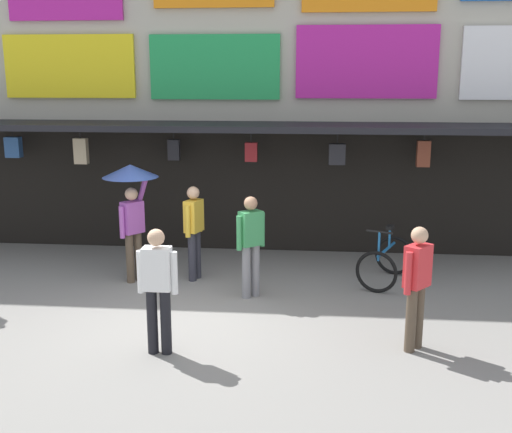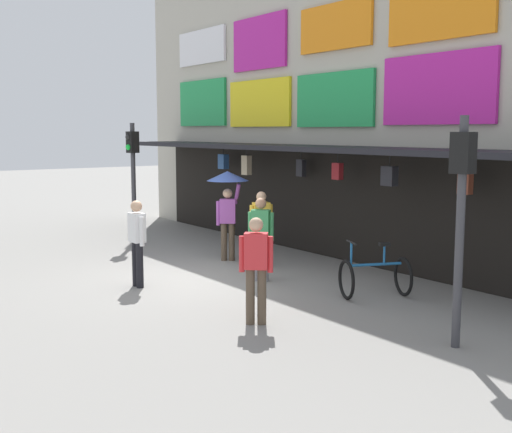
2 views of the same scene
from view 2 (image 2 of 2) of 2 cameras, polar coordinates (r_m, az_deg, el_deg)
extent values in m
plane|color=gray|center=(13.39, -6.09, -5.47)|extent=(80.00, 80.00, 0.00)
cube|color=#B2AD9E|center=(15.85, 8.60, 11.05)|extent=(18.00, 1.20, 8.00)
cube|color=black|center=(14.95, 4.90, 5.96)|extent=(15.30, 1.40, 0.12)
cube|color=white|center=(20.29, -4.78, 14.55)|extent=(2.58, 0.08, 1.01)
cube|color=#B71E93|center=(17.82, 0.27, 14.93)|extent=(2.31, 0.08, 1.38)
cube|color=orange|center=(15.55, 6.91, 16.15)|extent=(2.34, 0.08, 1.05)
cube|color=orange|center=(13.56, 15.78, 17.46)|extent=(2.52, 0.08, 1.37)
cube|color=green|center=(20.16, -4.72, 9.85)|extent=(2.59, 0.08, 1.37)
cube|color=yellow|center=(17.69, 0.27, 9.87)|extent=(2.68, 0.08, 1.24)
cube|color=green|center=(15.39, 6.82, 10.11)|extent=(2.58, 0.08, 1.25)
cube|color=#B71E93|center=(13.36, 15.53, 10.70)|extent=(2.71, 0.08, 1.38)
cylinder|color=black|center=(18.34, -2.88, 5.76)|extent=(0.02, 0.02, 0.20)
cube|color=#2D5693|center=(18.35, -2.87, 4.82)|extent=(0.30, 0.18, 0.41)
cylinder|color=black|center=(16.96, -0.84, 5.65)|extent=(0.02, 0.02, 0.18)
cube|color=tan|center=(16.97, -0.84, 4.50)|extent=(0.26, 0.15, 0.50)
cylinder|color=black|center=(15.79, 3.98, 5.41)|extent=(0.02, 0.02, 0.23)
cube|color=#232328|center=(15.80, 3.97, 4.26)|extent=(0.23, 0.14, 0.41)
cylinder|color=black|center=(14.43, 7.15, 5.15)|extent=(0.02, 0.02, 0.24)
cube|color=maroon|center=(14.44, 7.14, 3.94)|extent=(0.23, 0.14, 0.36)
cylinder|color=black|center=(13.18, 11.62, 4.85)|extent=(0.02, 0.02, 0.24)
cube|color=#232328|center=(13.20, 11.59, 3.48)|extent=(0.31, 0.18, 0.39)
cylinder|color=black|center=(12.31, 17.89, 4.59)|extent=(0.02, 0.02, 0.19)
cube|color=brown|center=(12.32, 17.82, 3.01)|extent=(0.24, 0.15, 0.49)
cube|color=black|center=(15.49, 6.76, 0.98)|extent=(15.30, 0.04, 2.50)
cylinder|color=#38383D|center=(17.56, -10.65, 2.81)|extent=(0.12, 0.12, 3.20)
cube|color=black|center=(17.51, -10.74, 6.40)|extent=(0.31, 0.27, 0.56)
sphere|color=black|center=(17.44, -11.12, 6.82)|extent=(0.15, 0.15, 0.15)
sphere|color=#19DB3D|center=(17.45, -11.09, 5.96)|extent=(0.15, 0.15, 0.15)
cylinder|color=#38383D|center=(9.31, 17.39, -1.45)|extent=(0.12, 0.12, 3.20)
cube|color=black|center=(9.21, 17.65, 5.33)|extent=(0.31, 0.28, 0.56)
sphere|color=black|center=(9.32, 18.08, 6.13)|extent=(0.15, 0.15, 0.15)
sphere|color=#19DB3D|center=(9.33, 18.01, 4.53)|extent=(0.15, 0.15, 0.15)
torus|color=black|center=(11.79, 7.91, -5.49)|extent=(0.69, 0.33, 0.72)
torus|color=black|center=(12.22, 12.75, -5.14)|extent=(0.69, 0.33, 0.72)
cylinder|color=#1E66A8|center=(11.94, 10.40, -4.14)|extent=(0.42, 0.93, 0.05)
cylinder|color=#1E66A8|center=(11.97, 11.14, -3.30)|extent=(0.04, 0.04, 0.35)
cube|color=black|center=(11.94, 11.17, -2.40)|extent=(0.17, 0.22, 0.06)
cylinder|color=#1E66A8|center=(11.73, 8.32, -3.46)|extent=(0.04, 0.04, 0.50)
cylinder|color=black|center=(11.68, 8.34, -2.26)|extent=(0.42, 0.20, 0.04)
cylinder|color=black|center=(12.71, -10.13, -4.21)|extent=(0.14, 0.14, 0.88)
cylinder|color=black|center=(12.87, -10.47, -4.07)|extent=(0.14, 0.14, 0.88)
cube|color=white|center=(12.67, -10.38, -0.95)|extent=(0.36, 0.22, 0.56)
sphere|color=tan|center=(12.61, -10.42, 0.89)|extent=(0.22, 0.22, 0.22)
cylinder|color=white|center=(12.48, -9.95, -1.30)|extent=(0.09, 0.09, 0.56)
cylinder|color=white|center=(12.87, -10.78, -1.05)|extent=(0.09, 0.09, 0.56)
cylinder|color=#2D2D38|center=(14.43, 0.80, -2.70)|extent=(0.14, 0.14, 0.88)
cylinder|color=#2D2D38|center=(14.37, 0.12, -2.74)|extent=(0.14, 0.14, 0.88)
cube|color=gold|center=(14.29, 0.46, 0.12)|extent=(0.32, 0.41, 0.56)
sphere|color=tan|center=(14.25, 0.47, 1.76)|extent=(0.22, 0.22, 0.22)
cylinder|color=gold|center=(14.37, 1.29, -0.04)|extent=(0.09, 0.09, 0.56)
cylinder|color=gold|center=(14.23, -0.38, -0.11)|extent=(0.09, 0.09, 0.56)
cylinder|color=brown|center=(10.18, 0.51, -7.02)|extent=(0.14, 0.14, 0.88)
cylinder|color=brown|center=(10.20, -0.51, -7.00)|extent=(0.14, 0.14, 0.88)
cube|color=red|center=(10.03, 0.00, -3.03)|extent=(0.40, 0.42, 0.56)
sphere|color=tan|center=(9.97, 0.00, -0.71)|extent=(0.22, 0.22, 0.22)
cylinder|color=red|center=(10.03, 1.26, -3.33)|extent=(0.09, 0.09, 0.56)
cylinder|color=red|center=(10.06, -1.25, -3.29)|extent=(0.09, 0.09, 0.56)
cylinder|color=gray|center=(13.06, 0.81, -3.78)|extent=(0.14, 0.14, 0.88)
cylinder|color=gray|center=(13.10, 0.04, -3.74)|extent=(0.14, 0.14, 0.88)
cube|color=#388E51|center=(12.96, 0.43, -0.64)|extent=(0.42, 0.40, 0.56)
sphere|color=#A87A5B|center=(12.91, 0.43, 1.16)|extent=(0.22, 0.22, 0.22)
cylinder|color=#388E51|center=(12.91, 1.37, -0.90)|extent=(0.09, 0.09, 0.56)
cylinder|color=#388E51|center=(13.02, -0.51, -0.82)|extent=(0.09, 0.09, 0.56)
cylinder|color=brown|center=(15.14, -2.82, -2.23)|extent=(0.14, 0.14, 0.88)
cylinder|color=brown|center=(15.12, -2.14, -2.23)|extent=(0.14, 0.14, 0.88)
cube|color=#9E4CA8|center=(15.03, -2.49, 0.48)|extent=(0.39, 0.42, 0.56)
sphere|color=tan|center=(14.98, -2.50, 2.03)|extent=(0.22, 0.22, 0.22)
cylinder|color=#9E4CA8|center=(15.05, -3.33, 0.29)|extent=(0.09, 0.09, 0.56)
cylinder|color=#9E4CA8|center=(14.97, -1.66, 2.00)|extent=(0.23, 0.09, 0.48)
cylinder|color=#4C3823|center=(14.96, -1.66, 2.40)|extent=(0.02, 0.02, 0.55)
cone|color=#334C99|center=(14.95, -2.51, 3.56)|extent=(0.96, 0.96, 0.22)
camera|label=1|loc=(9.65, -48.86, 8.47)|focal=43.71mm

